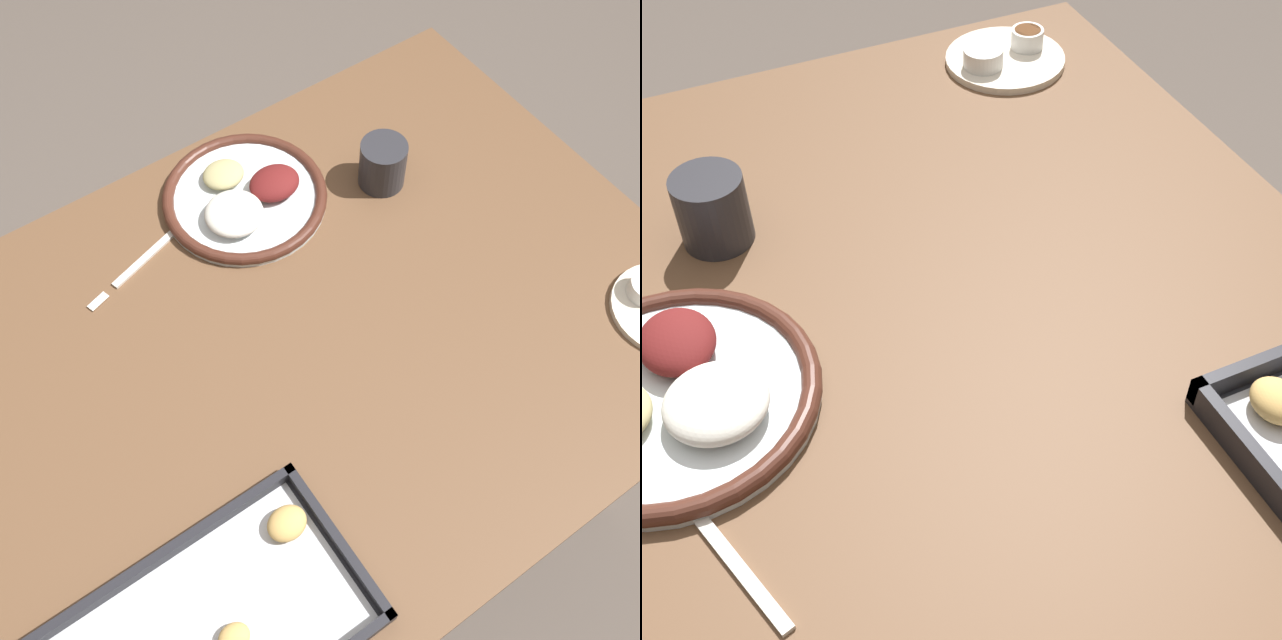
# 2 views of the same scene
# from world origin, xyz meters

# --- Properties ---
(dining_table) EXTENTS (1.19, 0.88, 0.77)m
(dining_table) POSITION_xyz_m (0.00, 0.00, 0.65)
(dining_table) COLOR brown
(dining_table) RESTS_ON ground_plane
(dinner_plate) EXTENTS (0.28, 0.28, 0.05)m
(dinner_plate) POSITION_xyz_m (-0.06, -0.28, 0.78)
(dinner_plate) COLOR silver
(dinner_plate) RESTS_ON dining_table
(fork) EXTENTS (0.22, 0.08, 0.00)m
(fork) POSITION_xyz_m (0.13, -0.27, 0.77)
(fork) COLOR silver
(fork) RESTS_ON dining_table
(saucer_plate) EXTENTS (0.17, 0.17, 0.04)m
(saucer_plate) POSITION_xyz_m (-0.47, 0.27, 0.78)
(saucer_plate) COLOR beige
(saucer_plate) RESTS_ON dining_table
(drinking_cup) EXTENTS (0.08, 0.08, 0.08)m
(drinking_cup) POSITION_xyz_m (-0.27, -0.18, 0.81)
(drinking_cup) COLOR #28282D
(drinking_cup) RESTS_ON dining_table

